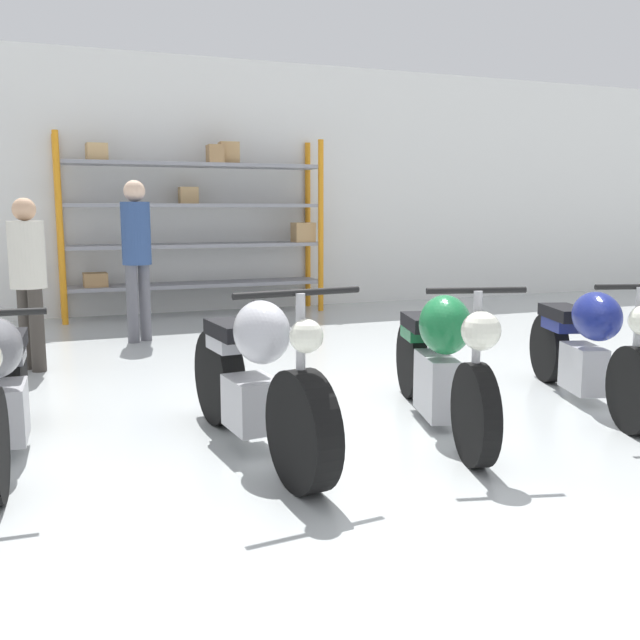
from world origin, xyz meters
name	(u,v)px	position (x,y,z in m)	size (l,w,h in m)	color
ground_plane	(341,430)	(0.00, 0.00, 0.00)	(30.00, 30.00, 0.00)	#B2B7B7
back_wall	(179,186)	(0.00, 6.03, 1.80)	(30.00, 0.08, 3.60)	white
shelving_rack	(196,220)	(0.15, 5.66, 1.32)	(3.63, 0.63, 2.46)	orange
motorcycle_grey	(1,389)	(-2.11, 0.20, 0.43)	(0.63, 2.00, 0.99)	black
motorcycle_silver	(255,379)	(-0.66, -0.22, 0.46)	(0.72, 2.02, 1.08)	black
motorcycle_green	(440,359)	(0.66, -0.18, 0.48)	(0.79, 2.11, 1.05)	black
motorcycle_blue	(588,345)	(2.01, -0.07, 0.46)	(0.82, 1.99, 1.00)	black
person_browsing	(137,247)	(-0.87, 3.83, 1.07)	(0.44, 0.44, 1.80)	#595960
person_near_rack	(28,271)	(-1.98, 2.70, 0.93)	(0.44, 0.44, 1.59)	#38332D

